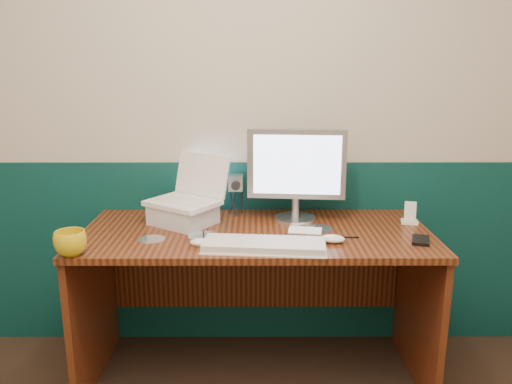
{
  "coord_description": "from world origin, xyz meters",
  "views": [
    {
      "loc": [
        0.17,
        -0.81,
        1.48
      ],
      "look_at": [
        0.17,
        1.23,
        0.97
      ],
      "focal_mm": 35.0,
      "sensor_mm": 36.0,
      "label": 1
    }
  ],
  "objects_px": {
    "mug": "(70,243)",
    "monitor": "(296,174)",
    "laptop": "(182,178)",
    "desk": "(256,305)",
    "keyboard": "(264,246)",
    "camcorder": "(236,194)"
  },
  "relations": [
    {
      "from": "laptop",
      "to": "camcorder",
      "type": "distance_m",
      "value": 0.32
    },
    {
      "from": "laptop",
      "to": "mug",
      "type": "xyz_separation_m",
      "value": [
        -0.39,
        -0.41,
        -0.17
      ]
    },
    {
      "from": "keyboard",
      "to": "mug",
      "type": "height_order",
      "value": "mug"
    },
    {
      "from": "monitor",
      "to": "desk",
      "type": "bearing_deg",
      "value": -136.08
    },
    {
      "from": "desk",
      "to": "monitor",
      "type": "xyz_separation_m",
      "value": [
        0.19,
        0.15,
        0.61
      ]
    },
    {
      "from": "laptop",
      "to": "camcorder",
      "type": "xyz_separation_m",
      "value": [
        0.25,
        0.16,
        -0.11
      ]
    },
    {
      "from": "laptop",
      "to": "monitor",
      "type": "height_order",
      "value": "monitor"
    },
    {
      "from": "laptop",
      "to": "keyboard",
      "type": "distance_m",
      "value": 0.56
    },
    {
      "from": "camcorder",
      "to": "keyboard",
      "type": "bearing_deg",
      "value": -74.35
    },
    {
      "from": "mug",
      "to": "monitor",
      "type": "bearing_deg",
      "value": 26.47
    },
    {
      "from": "monitor",
      "to": "mug",
      "type": "distance_m",
      "value": 1.06
    },
    {
      "from": "laptop",
      "to": "desk",
      "type": "bearing_deg",
      "value": 18.18
    },
    {
      "from": "monitor",
      "to": "camcorder",
      "type": "distance_m",
      "value": 0.34
    },
    {
      "from": "monitor",
      "to": "keyboard",
      "type": "xyz_separation_m",
      "value": [
        -0.16,
        -0.4,
        -0.22
      ]
    },
    {
      "from": "laptop",
      "to": "mug",
      "type": "relative_size",
      "value": 2.43
    },
    {
      "from": "desk",
      "to": "monitor",
      "type": "relative_size",
      "value": 3.42
    },
    {
      "from": "laptop",
      "to": "monitor",
      "type": "bearing_deg",
      "value": 40.04
    },
    {
      "from": "monitor",
      "to": "keyboard",
      "type": "height_order",
      "value": "monitor"
    },
    {
      "from": "laptop",
      "to": "monitor",
      "type": "relative_size",
      "value": 0.67
    },
    {
      "from": "keyboard",
      "to": "mug",
      "type": "bearing_deg",
      "value": -169.97
    },
    {
      "from": "mug",
      "to": "desk",
      "type": "bearing_deg",
      "value": 22.73
    },
    {
      "from": "mug",
      "to": "camcorder",
      "type": "distance_m",
      "value": 0.86
    }
  ]
}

